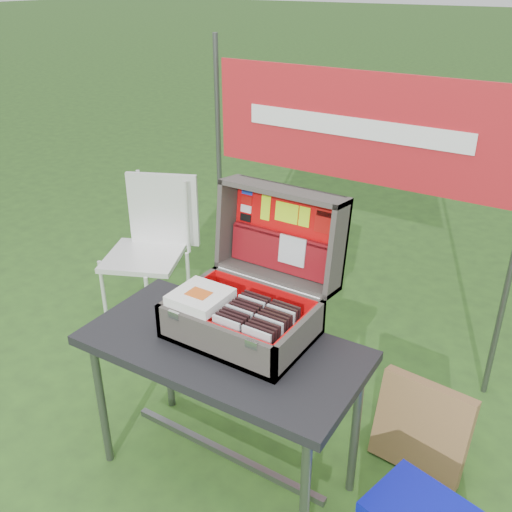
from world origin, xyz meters
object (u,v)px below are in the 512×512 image
Objects in this scene: suitcase at (249,271)px; chair at (144,259)px; cardboard_box at (421,428)px; table at (224,413)px.

suitcase is 1.34m from chair.
suitcase reaches higher than chair.
suitcase is at bearing -50.58° from chair.
cardboard_box is (1.78, -0.20, -0.26)m from chair.
table is 0.87m from cardboard_box.
table is 2.60× the size of cardboard_box.
cardboard_box is at bearing -30.65° from chair.
table is 0.63m from suitcase.
table is at bearing -138.82° from cardboard_box.
table is 1.18× the size of chair.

